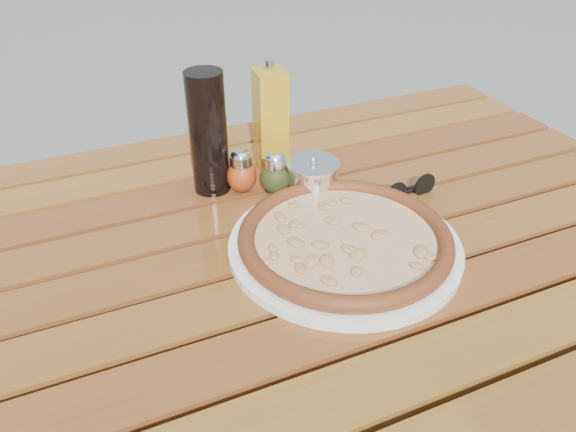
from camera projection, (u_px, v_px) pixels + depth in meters
name	position (u px, v px, depth m)	size (l,w,h in m)	color
table	(293.00, 275.00, 0.94)	(1.40, 0.90, 0.75)	#3A1E0D
plate	(344.00, 246.00, 0.87)	(0.36, 0.36, 0.01)	white
pizza	(345.00, 238.00, 0.86)	(0.36, 0.36, 0.03)	beige
pepper_shaker	(241.00, 172.00, 1.00)	(0.06, 0.06, 0.08)	#B83F15
oregano_shaker	(275.00, 174.00, 1.00)	(0.06, 0.06, 0.08)	#373C18
dark_bottle	(208.00, 133.00, 0.97)	(0.07, 0.07, 0.22)	black
soda_can	(209.00, 152.00, 1.02)	(0.08, 0.08, 0.12)	silver
olive_oil_cruet	(271.00, 119.00, 1.05)	(0.06, 0.06, 0.21)	#BA8B13
parmesan_tin	(313.00, 177.00, 1.00)	(0.11, 0.11, 0.07)	silver
sunglasses	(410.00, 190.00, 0.99)	(0.11, 0.03, 0.04)	black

